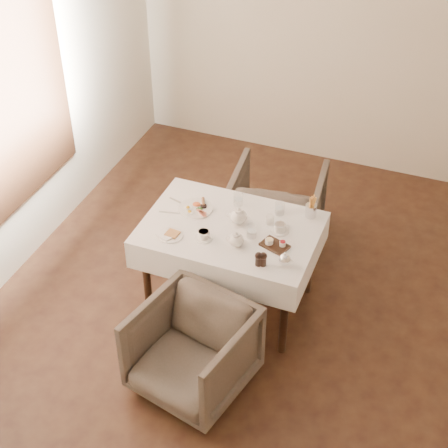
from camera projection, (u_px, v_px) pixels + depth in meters
table at (230, 239)px, 5.07m from camera, size 1.28×0.88×0.75m
armchair_near at (192, 351)px, 4.62m from camera, size 0.86×0.88×0.67m
armchair_far at (277, 208)px, 5.86m from camera, size 0.83×0.85×0.70m
breakfast_plate at (196, 208)px, 5.17m from camera, size 0.26×0.26×0.03m
side_plate at (169, 235)px, 4.91m from camera, size 0.20×0.18×0.02m
teapot_centre at (239, 216)px, 4.99m from camera, size 0.18×0.15×0.14m
teapot_front at (236, 239)px, 4.80m from camera, size 0.16×0.13×0.12m
creamer at (270, 219)px, 5.01m from camera, size 0.07×0.07×0.07m
teacup_near at (204, 235)px, 4.88m from camera, size 0.13×0.13×0.06m
teacup_far at (280, 228)px, 4.94m from camera, size 0.13×0.13×0.07m
glass_left at (238, 199)px, 5.19m from camera, size 0.08×0.08×0.10m
glass_mid at (252, 231)px, 4.88m from camera, size 0.09×0.09×0.10m
glass_right at (280, 208)px, 5.10m from camera, size 0.08×0.08×0.10m
condiment_board at (275, 244)px, 4.82m from camera, size 0.22×0.18×0.05m
pepper_mill_left at (259, 259)px, 4.64m from camera, size 0.06×0.06×0.11m
pepper_mill_right at (263, 259)px, 4.64m from camera, size 0.06×0.06×0.11m
silver_pot at (285, 259)px, 4.64m from camera, size 0.12×0.11×0.11m
fries_cup at (311, 208)px, 5.05m from camera, size 0.08×0.08×0.18m
cutlery_fork at (180, 203)px, 5.23m from camera, size 0.20×0.08×0.00m
cutlery_knife at (171, 213)px, 5.13m from camera, size 0.18×0.06×0.00m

